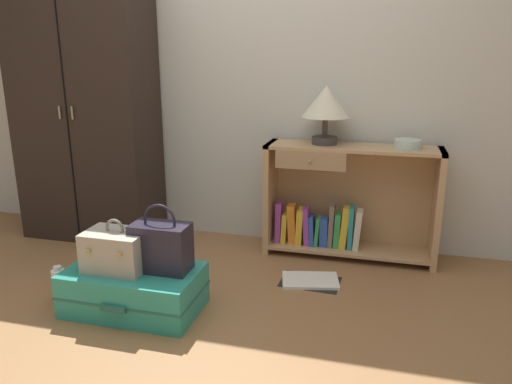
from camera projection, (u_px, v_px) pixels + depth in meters
name	position (u px, v px, depth m)	size (l,w,h in m)	color
ground_plane	(176.00, 339.00, 2.41)	(9.00, 9.00, 0.00)	olive
back_wall	(254.00, 61.00, 3.45)	(6.40, 0.10, 2.60)	beige
wardrobe	(86.00, 109.00, 3.56)	(0.99, 0.47, 1.93)	black
bookshelf	(342.00, 204.00, 3.34)	(1.15, 0.32, 0.77)	tan
table_lamp	(326.00, 104.00, 3.19)	(0.31, 0.31, 0.38)	#3D3838
bowl	(408.00, 144.00, 3.12)	(0.17, 0.17, 0.06)	silver
suitcase_large	(134.00, 289.00, 2.66)	(0.72, 0.44, 0.24)	teal
train_case	(116.00, 250.00, 2.60)	(0.32, 0.24, 0.28)	#A89E8E
handbag	(161.00, 246.00, 2.59)	(0.31, 0.17, 0.37)	#231E2D
bottle	(59.00, 285.00, 2.75)	(0.08, 0.08, 0.22)	white
open_book_on_floor	(310.00, 281.00, 3.01)	(0.38, 0.29, 0.02)	white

